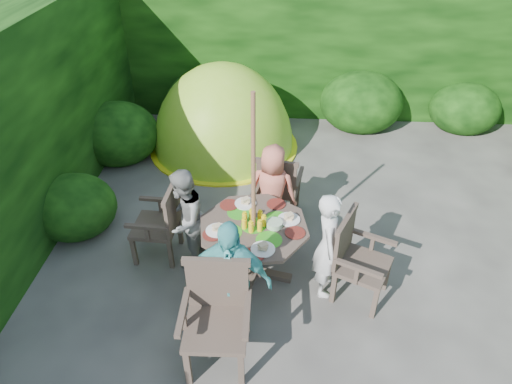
# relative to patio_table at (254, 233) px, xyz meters

# --- Properties ---
(ground) EXTENTS (60.00, 60.00, 0.00)m
(ground) POSITION_rel_patio_table_xyz_m (1.03, 0.48, -0.59)
(ground) COLOR #423F3B
(ground) RESTS_ON ground
(hedge_enclosure) EXTENTS (9.00, 9.00, 2.50)m
(hedge_enclosure) POSITION_rel_patio_table_xyz_m (1.03, 1.82, 0.66)
(hedge_enclosure) COLOR black
(hedge_enclosure) RESTS_ON ground
(patio_table) EXTENTS (1.44, 1.44, 0.84)m
(patio_table) POSITION_rel_patio_table_xyz_m (0.00, 0.00, 0.00)
(patio_table) COLOR #3B2F27
(patio_table) RESTS_ON ground
(parasol_pole) EXTENTS (0.05, 0.05, 2.20)m
(parasol_pole) POSITION_rel_patio_table_xyz_m (-0.00, -0.00, 0.51)
(parasol_pole) COLOR brown
(parasol_pole) RESTS_ON ground
(garden_chair_right) EXTENTS (0.69, 0.72, 0.95)m
(garden_chair_right) POSITION_rel_patio_table_xyz_m (1.07, -0.22, -0.08)
(garden_chair_right) COLOR #3B2F27
(garden_chair_right) RESTS_ON ground
(garden_chair_left) EXTENTS (0.52, 0.58, 0.92)m
(garden_chair_left) POSITION_rel_patio_table_xyz_m (-1.07, 0.25, -0.10)
(garden_chair_left) COLOR #3B2F27
(garden_chair_left) RESTS_ON ground
(garden_chair_back) EXTENTS (0.62, 0.57, 0.91)m
(garden_chair_back) POSITION_rel_patio_table_xyz_m (0.24, 1.07, -0.11)
(garden_chair_back) COLOR #3B2F27
(garden_chair_back) RESTS_ON ground
(garden_chair_front) EXTENTS (0.62, 0.55, 1.01)m
(garden_chair_front) POSITION_rel_patio_table_xyz_m (-0.26, -1.06, -0.05)
(garden_chair_front) COLOR #3B2F27
(garden_chair_front) RESTS_ON ground
(child_right) EXTENTS (0.32, 0.47, 1.24)m
(child_right) POSITION_rel_patio_table_xyz_m (0.78, -0.17, 0.03)
(child_right) COLOR silver
(child_right) RESTS_ON ground
(child_left) EXTENTS (0.52, 0.64, 1.21)m
(child_left) POSITION_rel_patio_table_xyz_m (-0.78, 0.17, 0.02)
(child_left) COLOR gray
(child_left) RESTS_ON ground
(child_back) EXTENTS (0.66, 0.50, 1.21)m
(child_back) POSITION_rel_patio_table_xyz_m (0.17, 0.78, 0.02)
(child_back) COLOR #D46D57
(child_back) RESTS_ON ground
(child_front) EXTENTS (0.82, 0.39, 1.36)m
(child_front) POSITION_rel_patio_table_xyz_m (-0.18, -0.78, 0.09)
(child_front) COLOR #50BBB9
(child_front) RESTS_ON ground
(dome_tent) EXTENTS (2.90, 2.90, 2.78)m
(dome_tent) POSITION_rel_patio_table_xyz_m (-0.69, 2.87, -0.59)
(dome_tent) COLOR #96D428
(dome_tent) RESTS_ON ground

